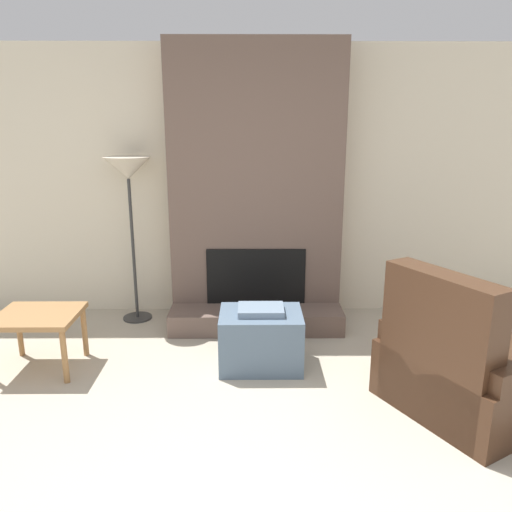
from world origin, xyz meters
name	(u,v)px	position (x,y,z in m)	size (l,w,h in m)	color
wall_back	(256,184)	(0.00, 2.98, 1.30)	(7.17, 0.06, 2.60)	beige
fireplace	(256,197)	(0.00, 2.74, 1.21)	(1.60, 0.74, 2.60)	brown
ottoman	(261,338)	(0.03, 1.71, 0.23)	(0.65, 0.48, 0.50)	slate
armchair	(465,369)	(1.39, 1.08, 0.29)	(1.32, 1.31, 1.00)	#422819
side_table	(38,321)	(-1.70, 1.67, 0.40)	(0.62, 0.54, 0.46)	#9E7042
floor_lamp_left	(128,176)	(-1.18, 2.70, 1.41)	(0.44, 0.44, 1.58)	#333333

